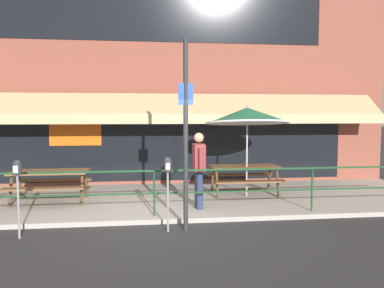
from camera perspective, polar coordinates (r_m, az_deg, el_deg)
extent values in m
plane|color=#2D2D30|center=(7.76, -5.69, -12.12)|extent=(120.00, 120.00, 0.00)
cube|color=#ADA89E|center=(9.68, -5.94, -8.46)|extent=(15.00, 4.00, 0.10)
cube|color=brown|center=(11.76, -6.26, 10.92)|extent=(15.00, 0.50, 7.08)
cube|color=black|center=(11.78, -6.31, 18.61)|extent=(10.50, 0.02, 1.40)
cube|color=black|center=(11.45, -6.15, 0.13)|extent=(12.00, 0.02, 2.30)
cube|color=orange|center=(11.61, -17.34, 1.49)|extent=(1.50, 0.02, 0.70)
cube|color=tan|center=(10.89, -6.17, 5.96)|extent=(13.80, 0.92, 0.70)
cube|color=tan|center=(10.37, -6.11, 3.83)|extent=(13.80, 0.08, 0.28)
cylinder|color=#194723|center=(7.90, -5.76, -7.50)|extent=(0.04, 0.04, 0.95)
cylinder|color=#194723|center=(8.68, 17.82, -6.61)|extent=(0.04, 0.04, 0.95)
cube|color=#194723|center=(7.82, -5.79, -4.09)|extent=(13.80, 0.04, 0.04)
cube|color=#194723|center=(7.90, -5.76, -7.50)|extent=(13.80, 0.03, 0.03)
cube|color=brown|center=(9.66, -20.87, -3.98)|extent=(1.80, 0.80, 0.05)
cube|color=brown|center=(9.16, -21.70, -6.36)|extent=(1.80, 0.26, 0.04)
cube|color=brown|center=(10.27, -20.04, -5.17)|extent=(1.80, 0.26, 0.04)
cylinder|color=brown|center=(9.25, -16.44, -6.56)|extent=(0.07, 0.30, 0.73)
cylinder|color=brown|center=(9.87, -15.83, -5.86)|extent=(0.07, 0.30, 0.73)
cylinder|color=brown|center=(9.65, -25.91, -6.38)|extent=(0.07, 0.30, 0.73)
cylinder|color=brown|center=(10.24, -24.75, -5.73)|extent=(0.07, 0.30, 0.73)
cube|color=brown|center=(10.01, 8.02, -3.45)|extent=(1.80, 0.80, 0.05)
cube|color=brown|center=(9.50, 8.90, -5.71)|extent=(1.80, 0.26, 0.04)
cube|color=brown|center=(10.61, 7.20, -4.63)|extent=(1.80, 0.26, 0.04)
cylinder|color=brown|center=(10.00, 12.92, -5.67)|extent=(0.07, 0.30, 0.73)
cylinder|color=brown|center=(10.60, 11.76, -5.08)|extent=(0.07, 0.30, 0.73)
cylinder|color=brown|center=(9.59, 3.84, -6.01)|extent=(0.07, 0.30, 0.73)
cylinder|color=brown|center=(10.20, 3.17, -5.36)|extent=(0.07, 0.30, 0.73)
cylinder|color=#B7B2A8|center=(9.76, 8.36, -1.23)|extent=(0.04, 0.04, 2.30)
cone|color=#1E6B47|center=(9.71, 8.42, 4.36)|extent=(2.10, 2.12, 0.56)
cylinder|color=white|center=(9.72, 8.41, 3.23)|extent=(2.14, 2.14, 0.20)
sphere|color=#B7B2A8|center=(9.72, 8.44, 5.77)|extent=(0.07, 0.07, 0.07)
cylinder|color=navy|center=(8.61, 0.92, -6.79)|extent=(0.15, 0.15, 0.86)
cylinder|color=navy|center=(8.41, 1.16, -7.05)|extent=(0.15, 0.15, 0.86)
cube|color=maroon|center=(8.40, 1.05, -2.03)|extent=(0.26, 0.41, 0.60)
cylinder|color=maroon|center=(8.65, 0.73, -2.04)|extent=(0.10, 0.10, 0.54)
cylinder|color=maroon|center=(8.15, 1.38, -2.45)|extent=(0.10, 0.10, 0.54)
sphere|color=tan|center=(8.36, 1.05, 0.96)|extent=(0.22, 0.22, 0.22)
cylinder|color=gray|center=(7.42, -24.93, -8.68)|extent=(0.04, 0.04, 1.15)
cylinder|color=#2D2D33|center=(7.30, -25.11, -3.51)|extent=(0.15, 0.15, 0.20)
sphere|color=#2D2D33|center=(7.29, -25.13, -2.73)|extent=(0.14, 0.14, 0.14)
cube|color=silver|center=(7.23, -25.31, -3.52)|extent=(0.08, 0.01, 0.13)
cylinder|color=gray|center=(7.13, -3.70, -8.80)|extent=(0.04, 0.04, 1.15)
cylinder|color=#2D2D33|center=(7.01, -3.73, -3.42)|extent=(0.15, 0.15, 0.20)
sphere|color=#2D2D33|center=(6.99, -3.74, -2.61)|extent=(0.14, 0.14, 0.14)
cube|color=silver|center=(6.92, -3.69, -3.43)|extent=(0.08, 0.01, 0.13)
cylinder|color=#2D2D33|center=(7.03, -0.97, 1.15)|extent=(0.09, 0.09, 3.61)
cube|color=blue|center=(7.01, -0.96, 7.64)|extent=(0.28, 0.02, 0.40)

